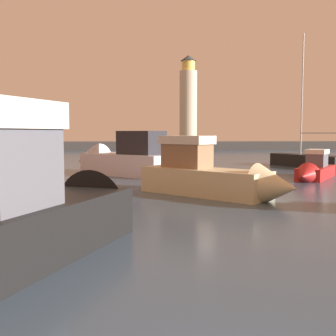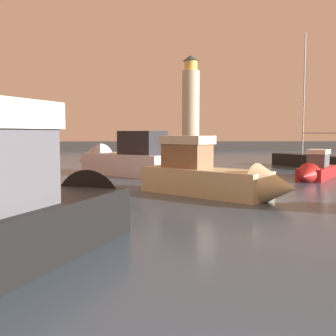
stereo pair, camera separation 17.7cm
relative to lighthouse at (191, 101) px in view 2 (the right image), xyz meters
name	(u,v)px [view 2 (the right image)]	position (x,y,z in m)	size (l,w,h in m)	color
ground_plane	(161,165)	(-6.11, -35.17, -8.62)	(220.00, 220.00, 0.00)	#384C60
breakwater	(156,146)	(-6.11, 0.00, -7.90)	(77.90, 4.66, 1.44)	#423F3D
lighthouse	(191,101)	(0.00, 0.00, 0.00)	(3.08, 3.08, 15.16)	beige
motorboat_3	(217,177)	(-3.93, -54.09, -7.70)	(7.22, 6.92, 3.17)	beige
motorboat_4	(314,170)	(3.54, -47.29, -8.03)	(4.65, 5.78, 2.25)	#B21E1E
motorboat_5	(44,207)	(-9.82, -62.88, -7.50)	(5.57, 8.99, 4.13)	black
motorboat_6	(118,160)	(-9.49, -43.05, -7.57)	(8.75, 8.14, 3.68)	silver
sailboat_moored	(308,160)	(6.82, -37.77, -8.00)	(4.75, 7.50, 11.74)	black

